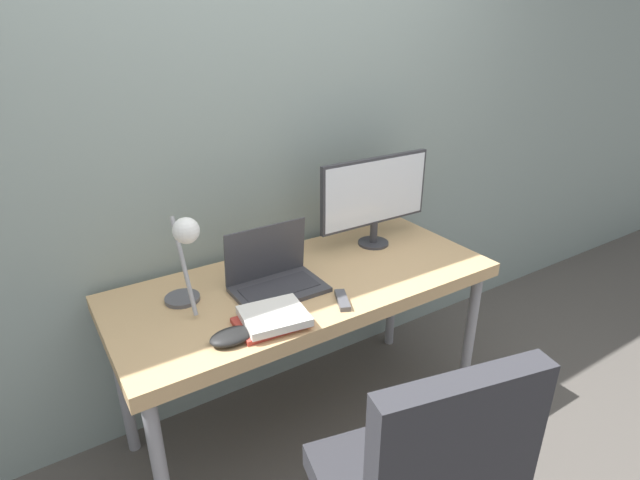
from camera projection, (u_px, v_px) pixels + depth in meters
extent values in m
plane|color=#514C47|center=(349.00, 471.00, 2.14)|extent=(12.00, 12.00, 0.00)
cube|color=gray|center=(256.00, 137.00, 2.19)|extent=(8.00, 0.05, 2.60)
cube|color=tan|center=(306.00, 285.00, 2.10)|extent=(1.61, 0.69, 0.06)
cylinder|color=gray|center=(162.00, 480.00, 1.67)|extent=(0.05, 0.05, 0.72)
cylinder|color=gray|center=(469.00, 339.00, 2.41)|extent=(0.05, 0.05, 0.72)
cylinder|color=gray|center=(122.00, 384.00, 2.11)|extent=(0.05, 0.05, 0.72)
cylinder|color=gray|center=(392.00, 290.00, 2.85)|extent=(0.05, 0.05, 0.72)
cube|color=#38383D|center=(279.00, 289.00, 1.99)|extent=(0.36, 0.23, 0.02)
cube|color=#2D2D33|center=(279.00, 287.00, 1.99)|extent=(0.30, 0.14, 0.00)
cube|color=#38383D|center=(266.00, 252.00, 2.02)|extent=(0.36, 0.03, 0.23)
cube|color=black|center=(266.00, 252.00, 2.02)|extent=(0.32, 0.02, 0.20)
cylinder|color=#333338|center=(373.00, 243.00, 2.41)|extent=(0.15, 0.15, 0.01)
cylinder|color=#333338|center=(374.00, 231.00, 2.39)|extent=(0.04, 0.04, 0.11)
cube|color=#333338|center=(375.00, 191.00, 2.31)|extent=(0.59, 0.02, 0.32)
cube|color=silver|center=(377.00, 192.00, 2.30)|extent=(0.57, 0.00, 0.30)
cylinder|color=#4C4C51|center=(182.00, 298.00, 1.93)|extent=(0.13, 0.13, 0.02)
cylinder|color=#99999E|center=(184.00, 266.00, 1.80)|extent=(0.02, 0.17, 0.34)
sphere|color=white|center=(186.00, 231.00, 1.67)|extent=(0.09, 0.09, 0.09)
cube|color=#2D2D33|center=(454.00, 471.00, 1.20)|extent=(0.45, 0.17, 0.56)
cube|color=#B2382D|center=(271.00, 322.00, 1.78)|extent=(0.26, 0.18, 0.02)
cube|color=silver|center=(274.00, 316.00, 1.77)|extent=(0.25, 0.23, 0.03)
cube|color=#4C4C51|center=(342.00, 300.00, 1.91)|extent=(0.09, 0.14, 0.02)
ellipsoid|color=black|center=(232.00, 336.00, 1.68)|extent=(0.15, 0.10, 0.04)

